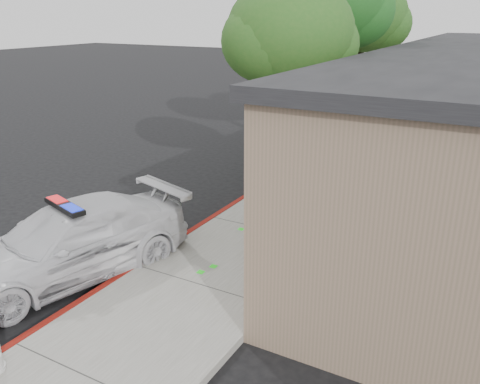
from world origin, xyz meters
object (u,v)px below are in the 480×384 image
police_car (69,242)px  street_tree_mid (333,4)px  street_tree_near (290,38)px  street_tree_far (364,19)px

police_car → street_tree_mid: size_ratio=0.79×
street_tree_near → street_tree_mid: (-0.51, 4.48, 0.86)m
street_tree_mid → police_car: bearing=-99.6°
street_tree_near → street_tree_mid: 4.59m
street_tree_mid → street_tree_far: size_ratio=1.10×
police_car → street_tree_near: (2.24, 5.74, 3.81)m
street_tree_near → street_tree_far: bearing=93.4°
police_car → street_tree_mid: (1.73, 10.21, 4.67)m
street_tree_mid → street_tree_far: street_tree_mid is taller
street_tree_near → street_tree_far: (-0.48, 8.12, 0.36)m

